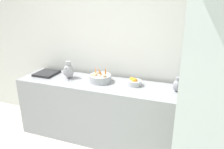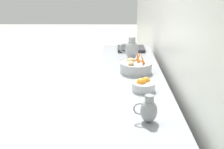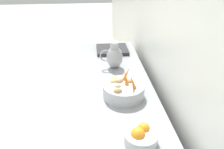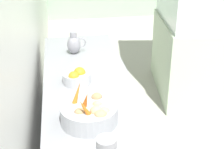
{
  "view_description": "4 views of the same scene",
  "coord_description": "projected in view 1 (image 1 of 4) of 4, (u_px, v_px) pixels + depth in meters",
  "views": [
    {
      "loc": [
        1.01,
        1.11,
        1.96
      ],
      "look_at": [
        -1.4,
        0.23,
        1.07
      ],
      "focal_mm": 34.16,
      "sensor_mm": 36.0,
      "label": 1
    },
    {
      "loc": [
        -1.36,
        2.81,
        1.81
      ],
      "look_at": [
        -1.35,
        0.35,
        0.97
      ],
      "focal_mm": 48.32,
      "sensor_mm": 36.0,
      "label": 2
    },
    {
      "loc": [
        -1.35,
        1.42,
        1.84
      ],
      "look_at": [
        -1.5,
        -0.04,
        1.06
      ],
      "focal_mm": 36.58,
      "sensor_mm": 36.0,
      "label": 3
    },
    {
      "loc": [
        -1.71,
        -1.44,
        1.84
      ],
      "look_at": [
        -1.39,
        0.37,
        0.97
      ],
      "focal_mm": 49.66,
      "sensor_mm": 36.0,
      "label": 4
    }
  ],
  "objects": [
    {
      "name": "orange_bowl",
      "position": [
        134.0,
        82.0,
        2.87
      ],
      "size": [
        0.19,
        0.19,
        0.11
      ],
      "color": "#ADAFB5",
      "rests_on": "prep_counter"
    },
    {
      "name": "metal_pitcher_short",
      "position": [
        177.0,
        85.0,
        2.66
      ],
      "size": [
        0.16,
        0.11,
        0.19
      ],
      "color": "gray",
      "rests_on": "prep_counter"
    },
    {
      "name": "tile_wall_left",
      "position": [
        154.0,
        36.0,
        2.93
      ],
      "size": [
        0.1,
        9.65,
        3.0
      ],
      "primitive_type": "cube",
      "color": "silver",
      "rests_on": "ground_plane"
    },
    {
      "name": "counter_sink_basin",
      "position": [
        47.0,
        73.0,
        3.31
      ],
      "size": [
        0.34,
        0.3,
        0.04
      ],
      "primitive_type": "cube",
      "color": "#232326",
      "rests_on": "prep_counter"
    },
    {
      "name": "vegetable_colander",
      "position": [
        100.0,
        78.0,
        3.0
      ],
      "size": [
        0.31,
        0.31,
        0.22
      ],
      "color": "#9EA0A5",
      "rests_on": "prep_counter"
    },
    {
      "name": "prep_counter",
      "position": [
        110.0,
        112.0,
        3.07
      ],
      "size": [
        0.62,
        2.68,
        0.88
      ],
      "primitive_type": "cube",
      "color": "gray",
      "rests_on": "ground_plane"
    },
    {
      "name": "metal_pitcher_tall",
      "position": [
        69.0,
        71.0,
        3.12
      ],
      "size": [
        0.21,
        0.15,
        0.25
      ],
      "color": "#939399",
      "rests_on": "prep_counter"
    }
  ]
}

